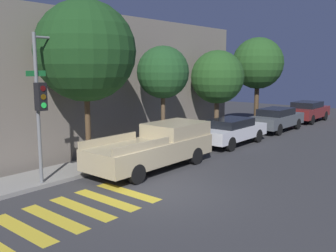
# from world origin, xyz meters

# --- Properties ---
(ground_plane) EXTENTS (60.00, 60.00, 0.00)m
(ground_plane) POSITION_xyz_m (0.00, 0.00, 0.00)
(ground_plane) COLOR #333335
(sidewalk) EXTENTS (26.00, 1.88, 0.14)m
(sidewalk) POSITION_xyz_m (0.00, 4.14, 0.07)
(sidewalk) COLOR gray
(sidewalk) RESTS_ON ground
(building_row) EXTENTS (26.00, 6.00, 6.39)m
(building_row) POSITION_xyz_m (0.00, 8.48, 3.19)
(building_row) COLOR slate
(building_row) RESTS_ON ground
(crosswalk) EXTENTS (4.99, 2.60, 0.00)m
(crosswalk) POSITION_xyz_m (-2.83, 0.80, 0.00)
(crosswalk) COLOR gold
(crosswalk) RESTS_ON ground
(traffic_light_pole) EXTENTS (2.37, 0.56, 5.09)m
(traffic_light_pole) POSITION_xyz_m (-1.55, 3.37, 3.38)
(traffic_light_pole) COLOR slate
(traffic_light_pole) RESTS_ON ground
(pickup_truck) EXTENTS (5.60, 2.03, 1.69)m
(pickup_truck) POSITION_xyz_m (2.32, 2.10, 0.88)
(pickup_truck) COLOR tan
(pickup_truck) RESTS_ON ground
(sedan_near_corner) EXTENTS (4.60, 1.77, 1.37)m
(sedan_near_corner) POSITION_xyz_m (8.17, 2.10, 0.75)
(sedan_near_corner) COLOR silver
(sedan_near_corner) RESTS_ON ground
(sedan_middle) EXTENTS (4.69, 1.80, 1.44)m
(sedan_middle) POSITION_xyz_m (13.68, 2.10, 0.78)
(sedan_middle) COLOR #4C5156
(sedan_middle) RESTS_ON ground
(sedan_far_end) EXTENTS (4.60, 1.88, 1.48)m
(sedan_far_end) POSITION_xyz_m (19.13, 2.10, 0.80)
(sedan_far_end) COLOR maroon
(sedan_far_end) RESTS_ON ground
(tree_near_corner) EXTENTS (3.79, 3.79, 6.48)m
(tree_near_corner) POSITION_xyz_m (0.33, 3.86, 4.58)
(tree_near_corner) COLOR #4C3823
(tree_near_corner) RESTS_ON ground
(tree_midblock) EXTENTS (2.46, 2.46, 4.98)m
(tree_midblock) POSITION_xyz_m (4.78, 3.86, 3.74)
(tree_midblock) COLOR brown
(tree_midblock) RESTS_ON ground
(tree_far_end) EXTENTS (3.00, 3.00, 4.94)m
(tree_far_end) POSITION_xyz_m (9.48, 3.86, 3.43)
(tree_far_end) COLOR brown
(tree_far_end) RESTS_ON ground
(tree_behind_truck) EXTENTS (3.37, 3.37, 5.93)m
(tree_behind_truck) POSITION_xyz_m (14.39, 3.86, 4.23)
(tree_behind_truck) COLOR #4C3823
(tree_behind_truck) RESTS_ON ground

